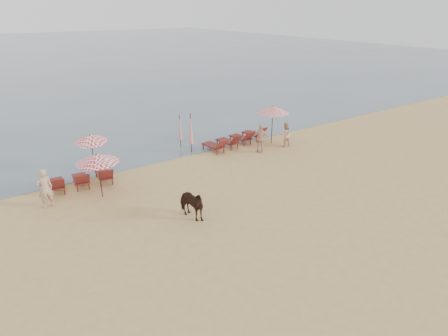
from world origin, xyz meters
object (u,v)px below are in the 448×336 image
(beachgoer_right_a, at_px, (285,134))
(beachgoer_right_b, at_px, (261,139))
(umbrella_closed_left, at_px, (180,128))
(umbrella_closed_right, at_px, (191,129))
(umbrella_open_left_b, at_px, (91,138))
(umbrella_open_left_a, at_px, (97,158))
(umbrella_open_right, at_px, (273,109))
(beachgoer_left, at_px, (45,188))
(cow, at_px, (190,204))
(lounger_cluster_right, at_px, (237,139))
(lounger_cluster_left, at_px, (81,179))

(beachgoer_right_a, height_order, beachgoer_right_b, beachgoer_right_b)
(umbrella_closed_left, xyz_separation_m, umbrella_closed_right, (0.12, -1.27, 0.22))
(umbrella_open_left_b, height_order, beachgoer_right_a, umbrella_open_left_b)
(umbrella_open_left_a, xyz_separation_m, umbrella_closed_left, (6.64, 4.19, -0.69))
(umbrella_open_left_a, distance_m, umbrella_open_left_b, 3.55)
(umbrella_open_right, relative_size, beachgoer_left, 1.36)
(umbrella_open_right, relative_size, beachgoer_right_a, 1.59)
(umbrella_closed_right, relative_size, cow, 1.53)
(umbrella_closed_right, height_order, cow, umbrella_closed_right)
(lounger_cluster_right, xyz_separation_m, cow, (-7.29, -6.62, 0.23))
(umbrella_closed_left, distance_m, cow, 9.39)
(lounger_cluster_right, relative_size, umbrella_closed_right, 1.79)
(umbrella_open_left_b, bearing_deg, beachgoer_right_b, -36.02)
(umbrella_closed_left, height_order, beachgoer_right_a, umbrella_closed_left)
(umbrella_closed_right, relative_size, beachgoer_left, 1.34)
(beachgoer_right_b, bearing_deg, umbrella_open_left_b, 18.37)
(umbrella_open_right, height_order, cow, umbrella_open_right)
(umbrella_closed_left, bearing_deg, umbrella_closed_right, -84.83)
(umbrella_open_left_a, relative_size, umbrella_closed_right, 0.88)
(umbrella_open_left_b, height_order, umbrella_closed_right, umbrella_closed_right)
(cow, bearing_deg, lounger_cluster_left, 105.02)
(cow, height_order, beachgoer_left, beachgoer_left)
(lounger_cluster_left, xyz_separation_m, beachgoer_left, (-1.90, -1.25, 0.51))
(cow, bearing_deg, lounger_cluster_right, 28.97)
(umbrella_closed_right, bearing_deg, beachgoer_right_a, -22.95)
(umbrella_open_right, distance_m, beachgoer_right_a, 1.87)
(umbrella_closed_right, bearing_deg, umbrella_closed_left, 95.17)
(cow, bearing_deg, umbrella_open_left_b, 91.09)
(beachgoer_right_b, bearing_deg, cow, 66.75)
(umbrella_closed_left, height_order, beachgoer_right_b, umbrella_closed_left)
(beachgoer_right_a, bearing_deg, lounger_cluster_right, -32.04)
(lounger_cluster_left, distance_m, umbrella_open_right, 12.94)
(beachgoer_left, xyz_separation_m, beachgoer_right_b, (12.91, -0.01, -0.04))
(lounger_cluster_right, distance_m, umbrella_open_left_a, 10.34)
(umbrella_closed_right, bearing_deg, cow, -119.69)
(umbrella_closed_left, relative_size, beachgoer_right_b, 1.20)
(cow, bearing_deg, umbrella_open_right, 17.30)
(umbrella_open_right, xyz_separation_m, beachgoer_right_b, (-1.78, -0.97, -1.46))
(lounger_cluster_right, height_order, beachgoer_left, beachgoer_left)
(umbrella_open_left_a, bearing_deg, beachgoer_right_a, 24.64)
(umbrella_closed_right, xyz_separation_m, cow, (-4.10, -7.20, -0.89))
(umbrella_open_right, relative_size, umbrella_closed_left, 1.18)
(lounger_cluster_left, xyz_separation_m, cow, (3.20, -5.95, 0.25))
(umbrella_open_right, relative_size, cow, 1.56)
(umbrella_open_left_a, height_order, umbrella_closed_right, umbrella_closed_right)
(lounger_cluster_right, xyz_separation_m, beachgoer_right_a, (2.67, -1.90, 0.35))
(lounger_cluster_left, relative_size, umbrella_open_left_a, 1.41)
(lounger_cluster_left, relative_size, beachgoer_right_a, 1.95)
(beachgoer_left, bearing_deg, umbrella_open_left_a, 163.94)
(lounger_cluster_left, height_order, umbrella_open_left_b, umbrella_open_left_b)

